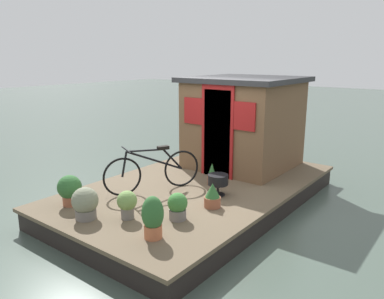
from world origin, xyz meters
The scene contains 12 objects.
ground_plane centered at (0.00, 0.00, 0.00)m, with size 60.00×60.00×0.00m, color #47564C.
houseboat_deck centered at (0.00, 0.00, 0.19)m, with size 5.40×3.21×0.38m.
houseboat_cabin centered at (1.59, 0.00, 1.34)m, with size 2.17×2.15×1.90m.
bicycle centered at (-0.77, 0.42, 0.76)m, with size 1.61×0.83×0.80m.
potted_plant_rosemary centered at (-1.43, -0.69, 0.58)m, with size 0.29×0.29×0.40m.
potted_plant_basil centered at (-2.23, 0.39, 0.62)m, with size 0.39×0.39×0.47m.
potted_plant_sage centered at (-0.75, -0.83, 0.57)m, with size 0.26×0.26×0.39m.
potted_plant_lavender centered at (0.13, -0.21, 0.57)m, with size 0.17×0.17×0.41m.
potted_plant_thyme centered at (-2.08, -0.81, 0.67)m, with size 0.29×0.29×0.57m.
potted_plant_succulent centered at (-2.06, 1.01, 0.65)m, with size 0.38×0.38×0.49m.
potted_plant_geranium centered at (-1.86, -0.09, 0.62)m, with size 0.29×0.29×0.42m.
charcoal_grill centered at (-0.26, -0.60, 0.64)m, with size 0.35×0.35×0.36m.
Camera 1 is at (-5.33, -3.96, 2.67)m, focal length 35.26 mm.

